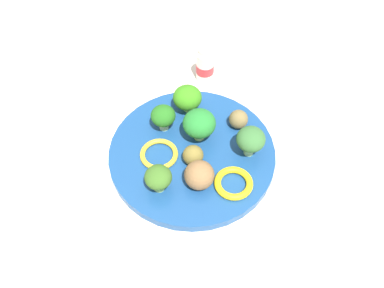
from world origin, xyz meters
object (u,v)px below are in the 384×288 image
object	(u,v)px
pepper_ring_back_right	(234,183)
meatball_center	(199,175)
broccoli_floret_front_right	(251,140)
broccoli_floret_mid_right	(158,178)
broccoli_floret_mid_left	(199,124)
pepper_ring_front_left	(159,154)
meatball_mid_left	(238,119)
yogurt_bottle	(205,66)
broccoli_floret_far_rim	(163,116)
plate	(192,154)
broccoli_floret_front_left	(187,98)
meatball_mid_right	(193,155)

from	to	relation	value
pepper_ring_back_right	meatball_center	bearing A→B (deg)	97.64
broccoli_floret_front_right	broccoli_floret_mid_right	size ratio (longest dim) A/B	1.16
broccoli_floret_mid_left	pepper_ring_front_left	bearing A→B (deg)	130.85
broccoli_floret_mid_left	broccoli_floret_front_right	distance (m)	0.09
meatball_mid_left	yogurt_bottle	xyz separation A→B (m)	(0.12, 0.08, 0.00)
broccoli_floret_far_rim	meatball_center	size ratio (longest dim) A/B	1.03
plate	broccoli_floret_mid_left	bearing A→B (deg)	-11.32
broccoli_floret_front_left	yogurt_bottle	size ratio (longest dim) A/B	0.70
broccoli_floret_front_right	broccoli_floret_mid_right	distance (m)	0.16
broccoli_floret_mid_right	meatball_mid_right	bearing A→B (deg)	-35.04
plate	pepper_ring_front_left	xyz separation A→B (m)	(-0.02, 0.05, 0.01)
broccoli_floret_far_rim	meatball_center	bearing A→B (deg)	-141.18
plate	meatball_center	bearing A→B (deg)	-158.89
broccoli_floret_front_right	meatball_mid_right	xyz separation A→B (m)	(-0.03, 0.09, -0.02)
meatball_center	broccoli_floret_far_rim	bearing A→B (deg)	38.82
plate	broccoli_floret_front_right	size ratio (longest dim) A/B	4.98
broccoli_floret_front_right	meatball_mid_right	bearing A→B (deg)	111.59
broccoli_floret_front_right	meatball_mid_right	distance (m)	0.10
broccoli_floret_front_right	pepper_ring_back_right	xyz separation A→B (m)	(-0.07, 0.02, -0.03)
meatball_center	yogurt_bottle	bearing A→B (deg)	7.90
broccoli_floret_front_right	plate	bearing A→B (deg)	99.01
broccoli_floret_mid_right	meatball_center	world-z (taller)	same
broccoli_floret_mid_left	meatball_mid_right	bearing A→B (deg)	179.35
broccoli_floret_mid_right	plate	bearing A→B (deg)	-24.59
broccoli_floret_mid_right	broccoli_floret_front_left	bearing A→B (deg)	-3.68
pepper_ring_back_right	yogurt_bottle	bearing A→B (deg)	20.04
broccoli_floret_mid_right	meatball_mid_right	xyz separation A→B (m)	(0.06, -0.04, -0.01)
pepper_ring_front_left	yogurt_bottle	size ratio (longest dim) A/B	0.86
meatball_mid_right	pepper_ring_back_right	bearing A→B (deg)	-114.62
plate	broccoli_floret_front_left	bearing A→B (deg)	15.99
plate	broccoli_floret_far_rim	bearing A→B (deg)	54.93
broccoli_floret_front_right	broccoli_floret_far_rim	bearing A→B (deg)	80.36
plate	broccoli_floret_front_right	bearing A→B (deg)	-80.99
meatball_mid_left	pepper_ring_front_left	distance (m)	0.15
pepper_ring_front_left	meatball_center	bearing A→B (deg)	-118.30
broccoli_floret_mid_left	yogurt_bottle	bearing A→B (deg)	6.37
broccoli_floret_front_right	yogurt_bottle	distance (m)	0.21
broccoli_floret_mid_right	pepper_ring_back_right	bearing A→B (deg)	-76.31
pepper_ring_front_left	pepper_ring_back_right	size ratio (longest dim) A/B	1.03
broccoli_floret_front_left	pepper_ring_back_right	world-z (taller)	broccoli_floret_front_left
pepper_ring_front_left	pepper_ring_back_right	distance (m)	0.13
plate	meatball_mid_left	bearing A→B (deg)	-43.96
meatball_center	pepper_ring_back_right	distance (m)	0.06
broccoli_floret_mid_right	broccoli_floret_mid_left	bearing A→B (deg)	-21.11
broccoli_floret_front_right	broccoli_floret_far_rim	world-z (taller)	broccoli_floret_front_right
plate	meatball_mid_right	world-z (taller)	meatball_mid_right
meatball_mid_right	meatball_center	size ratio (longest dim) A/B	0.72
broccoli_floret_far_rim	meatball_mid_left	world-z (taller)	broccoli_floret_far_rim
broccoli_floret_mid_left	meatball_mid_left	distance (m)	0.08
plate	broccoli_floret_mid_left	world-z (taller)	broccoli_floret_mid_left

